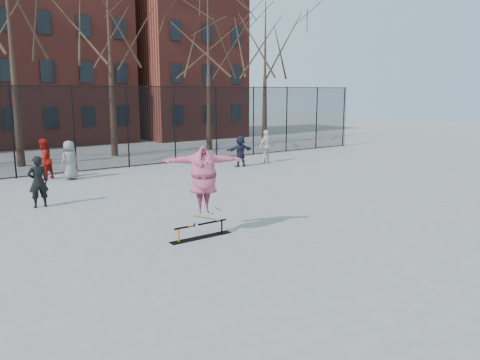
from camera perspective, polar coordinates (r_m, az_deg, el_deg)
ground at (r=12.43m, az=5.30°, el=-6.70°), size 100.00×100.00×0.00m
skate_rail at (r=12.17m, az=-4.78°, el=-6.34°), size 1.74×0.27×0.38m
skateboard at (r=12.14m, az=-4.38°, el=-4.96°), size 0.90×0.21×0.11m
skater at (r=11.92m, az=-4.44°, el=-0.71°), size 2.18×1.37×1.73m
bystander_black at (r=16.47m, az=-23.39°, el=-0.19°), size 0.63×0.43×1.69m
bystander_red at (r=21.62m, az=-22.83°, el=2.35°), size 1.07×1.02×1.75m
bystander_white at (r=24.83m, az=3.22°, el=4.13°), size 1.06×0.55×1.73m
bystander_navy at (r=23.43m, az=0.04°, el=3.55°), size 1.49×0.61×1.56m
bystander_extra at (r=21.19m, az=-20.05°, el=2.28°), size 0.95×0.78×1.67m
fence at (r=23.31m, az=-16.31°, el=6.23°), size 34.03×0.07×4.00m
tree_row at (r=27.37m, az=-20.51°, el=17.73°), size 33.66×7.46×10.67m
rowhouses at (r=36.00m, az=-22.78°, el=13.67°), size 29.00×7.00×13.00m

